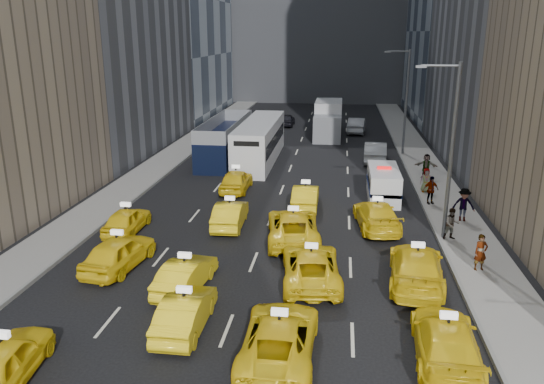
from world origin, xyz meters
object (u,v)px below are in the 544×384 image
Objects in this scene: city_bus at (260,141)px; box_truck at (328,120)px; pedestrian_0 at (481,252)px; double_decker at (225,140)px; nypd_van at (383,184)px.

box_truck is (5.34, 11.18, 0.13)m from city_bus.
box_truck reaches higher than pedestrian_0.
double_decker is 7.00× the size of pedestrian_0.
nypd_van is at bearing -32.84° from double_decker.
city_bus reaches higher than nypd_van.
box_truck is 32.32m from pedestrian_0.
box_truck is at bearing 57.92° from city_bus.
double_decker is (-12.46, 9.72, 0.70)m from nypd_van.
city_bus is 7.81× the size of pedestrian_0.
city_bus is (-9.47, 9.46, 0.69)m from nypd_van.
double_decker is 3.00m from city_bus.
box_truck is (-4.13, 20.64, 0.82)m from nypd_van.
double_decker is 0.90× the size of city_bus.
nypd_van is 15.82m from double_decker.
pedestrian_0 is (3.49, -10.76, 0.03)m from nypd_van.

